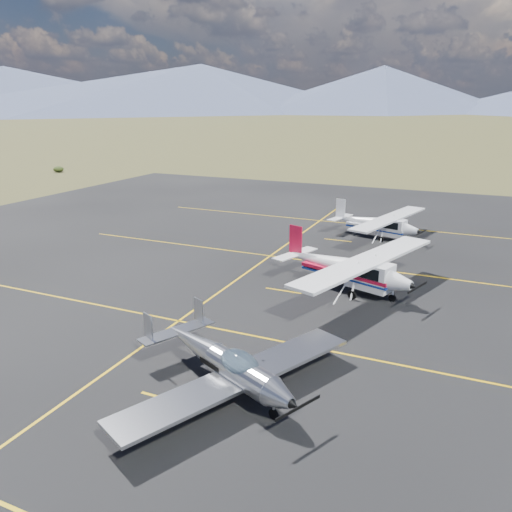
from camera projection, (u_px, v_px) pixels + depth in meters
The scene contains 5 objects.
ground at pixel (287, 369), 18.61m from camera, with size 1600.00×1600.00×0.00m, color #383D1C.
apron at pixel (336, 303), 24.72m from camera, with size 72.00×72.00×0.02m, color black.
aircraft_low_wing at pixel (227, 364), 17.05m from camera, with size 7.10×9.07×2.04m.
aircraft_cessna at pixel (348, 266), 26.22m from camera, with size 7.86×11.23×2.88m.
aircraft_plain at pixel (377, 223), 36.40m from camera, with size 6.53×9.83×2.50m.
Camera 1 is at (5.64, -15.58, 9.53)m, focal length 35.00 mm.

